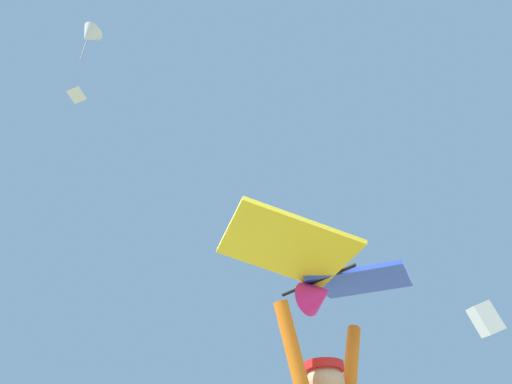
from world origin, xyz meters
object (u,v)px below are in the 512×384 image
Objects in this scene: held_stunt_kite at (324,273)px; distant_kite_white_high_right at (89,35)px; distant_kite_white_far_center at (77,95)px; distant_kite_magenta_overhead_distant at (302,223)px; distant_kite_white_mid_left at (485,319)px.

distant_kite_white_high_right is at bearing 106.16° from held_stunt_kite.
distant_kite_white_high_right reaches higher than distant_kite_white_far_center.
distant_kite_magenta_overhead_distant is (13.72, 1.66, -3.56)m from distant_kite_white_far_center.
distant_kite_white_far_center is at bearing -173.11° from distant_kite_magenta_overhead_distant.
distant_kite_magenta_overhead_distant reaches higher than distant_kite_white_mid_left.
distant_kite_magenta_overhead_distant is (9.84, 17.50, 12.72)m from held_stunt_kite.
distant_kite_white_high_right reaches higher than distant_kite_white_mid_left.
held_stunt_kite is 14.58m from distant_kite_white_mid_left.
distant_kite_white_high_right is 15.47m from distant_kite_magenta_overhead_distant.
distant_kite_white_mid_left is 21.00m from distant_kite_white_far_center.
distant_kite_white_mid_left is at bearing -26.58° from distant_kite_white_far_center.
distant_kite_white_mid_left is (11.36, 8.21, 4.02)m from held_stunt_kite.
distant_kite_white_mid_left is 21.87m from distant_kite_white_high_right.
distant_kite_white_far_center reaches higher than distant_kite_white_mid_left.
distant_kite_white_mid_left is 12.81m from distant_kite_magenta_overhead_distant.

